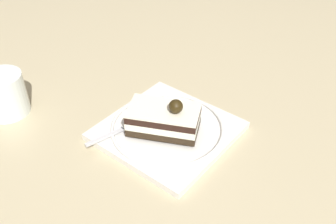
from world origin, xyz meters
name	(u,v)px	position (x,y,z in m)	size (l,w,h in m)	color
ground_plane	(164,131)	(0.00, 0.00, 0.00)	(2.40, 2.40, 0.00)	tan
dessert_plate	(168,129)	(-0.01, 0.00, 0.01)	(0.25, 0.25, 0.02)	silver
cake_slice	(164,119)	(-0.01, 0.01, 0.04)	(0.14, 0.13, 0.07)	black
fork	(118,131)	(0.03, 0.08, 0.02)	(0.02, 0.12, 0.00)	silver
drink_glass_near	(5,96)	(0.24, 0.20, 0.04)	(0.08, 0.08, 0.08)	white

